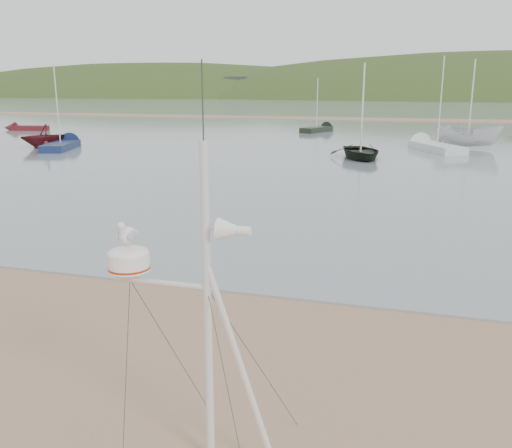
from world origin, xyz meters
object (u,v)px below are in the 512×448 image
(boat_dark, at_px, (362,123))
(boat_white, at_px, (470,116))
(sailboat_blue_near, at_px, (67,144))
(sailboat_dark_mid, at_px, (323,129))
(sailboat_white_near, at_px, (424,145))
(boat_red, at_px, (42,125))
(mast_rig, at_px, (203,376))
(dinghy_red_far, at_px, (21,128))

(boat_dark, bearing_deg, boat_white, 29.64)
(boat_dark, height_order, sailboat_blue_near, sailboat_blue_near)
(sailboat_dark_mid, bearing_deg, boat_white, -44.40)
(boat_dark, distance_m, sailboat_blue_near, 21.86)
(sailboat_white_near, xyz_separation_m, sailboat_blue_near, (-25.66, -6.76, 0.00))
(boat_dark, height_order, boat_red, boat_dark)
(boat_red, bearing_deg, sailboat_white_near, 49.94)
(mast_rig, distance_m, dinghy_red_far, 56.08)
(mast_rig, bearing_deg, boat_dark, 92.08)
(boat_white, distance_m, sailboat_blue_near, 29.76)
(boat_dark, bearing_deg, sailboat_dark_mid, 85.07)
(sailboat_white_near, relative_size, sailboat_blue_near, 1.08)
(mast_rig, height_order, boat_white, mast_rig)
(boat_dark, distance_m, boat_red, 23.24)
(mast_rig, height_order, sailboat_dark_mid, sailboat_dark_mid)
(boat_red, bearing_deg, mast_rig, -15.58)
(sailboat_dark_mid, xyz_separation_m, sailboat_white_near, (9.72, -13.35, -0.00))
(boat_dark, height_order, dinghy_red_far, boat_dark)
(mast_rig, relative_size, sailboat_white_near, 0.67)
(mast_rig, bearing_deg, sailboat_white_near, 85.55)
(boat_dark, xyz_separation_m, dinghy_red_far, (-35.97, 13.04, -1.99))
(boat_white, xyz_separation_m, sailboat_white_near, (-3.03, -0.86, -2.09))
(boat_red, distance_m, sailboat_white_near, 28.18)
(sailboat_blue_near, bearing_deg, mast_rig, -52.53)
(sailboat_blue_near, bearing_deg, dinghy_red_far, 139.03)
(sailboat_dark_mid, xyz_separation_m, sailboat_blue_near, (-15.94, -20.11, -0.00))
(boat_red, xyz_separation_m, sailboat_dark_mid, (17.41, 20.84, -1.37))
(mast_rig, height_order, dinghy_red_far, mast_rig)
(boat_white, height_order, sailboat_dark_mid, sailboat_dark_mid)
(sailboat_dark_mid, xyz_separation_m, dinghy_red_far, (-30.15, -7.76, -0.01))
(boat_white, xyz_separation_m, dinghy_red_far, (-42.90, 4.72, -2.10))
(mast_rig, relative_size, dinghy_red_far, 0.97)
(boat_dark, xyz_separation_m, boat_white, (6.93, 8.32, 0.10))
(sailboat_blue_near, bearing_deg, sailboat_dark_mid, 51.59)
(mast_rig, bearing_deg, boat_red, 129.92)
(boat_red, relative_size, boat_white, 0.70)
(mast_rig, relative_size, boat_red, 1.45)
(mast_rig, xyz_separation_m, boat_dark, (-1.06, 29.07, 1.14))
(mast_rig, relative_size, sailboat_blue_near, 0.72)
(sailboat_dark_mid, relative_size, dinghy_red_far, 1.17)
(sailboat_white_near, bearing_deg, boat_dark, -117.60)
(boat_red, relative_size, sailboat_dark_mid, 0.57)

